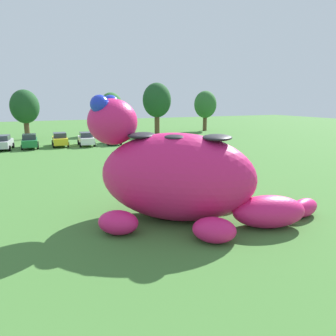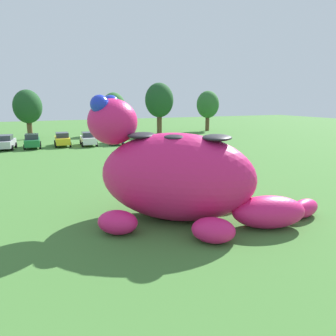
{
  "view_description": "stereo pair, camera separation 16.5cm",
  "coord_description": "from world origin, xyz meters",
  "views": [
    {
      "loc": [
        -6.83,
        -13.44,
        5.88
      ],
      "look_at": [
        -0.38,
        0.95,
        2.4
      ],
      "focal_mm": 33.5,
      "sensor_mm": 36.0,
      "label": 1
    },
    {
      "loc": [
        -6.68,
        -13.51,
        5.88
      ],
      "look_at": [
        -0.38,
        0.95,
        2.4
      ],
      "focal_mm": 33.5,
      "sensor_mm": 36.0,
      "label": 2
    }
  ],
  "objects": [
    {
      "name": "tree_centre_left",
      "position": [
        6.47,
        39.75,
        4.56
      ],
      "size": [
        3.93,
        3.93,
        6.97
      ],
      "color": "brown",
      "rests_on": "ground"
    },
    {
      "name": "car_yellow",
      "position": [
        -3.17,
        28.34,
        0.86
      ],
      "size": [
        2.04,
        4.15,
        1.72
      ],
      "color": "yellow",
      "rests_on": "ground"
    },
    {
      "name": "ground_plane",
      "position": [
        0.0,
        0.0,
        0.0
      ],
      "size": [
        160.0,
        160.0,
        0.0
      ],
      "primitive_type": "plane",
      "color": "#427533"
    },
    {
      "name": "car_blue",
      "position": [
        3.37,
        27.56,
        0.86
      ],
      "size": [
        2.03,
        4.15,
        1.72
      ],
      "color": "#2347B7",
      "rests_on": "ground"
    },
    {
      "name": "spectator_near_inflatable",
      "position": [
        1.67,
        13.17,
        0.85
      ],
      "size": [
        0.38,
        0.26,
        1.71
      ],
      "color": "#726656",
      "rests_on": "ground"
    },
    {
      "name": "spectator_mid_field",
      "position": [
        7.12,
        16.83,
        0.85
      ],
      "size": [
        0.38,
        0.26,
        1.71
      ],
      "color": "#726656",
      "rests_on": "ground"
    },
    {
      "name": "car_silver",
      "position": [
        -9.62,
        28.05,
        0.86
      ],
      "size": [
        2.31,
        4.28,
        1.72
      ],
      "color": "#B7BABF",
      "rests_on": "ground"
    },
    {
      "name": "tree_centre",
      "position": [
        13.76,
        37.16,
        5.61
      ],
      "size": [
        4.84,
        4.84,
        8.58
      ],
      "color": "brown",
      "rests_on": "ground"
    },
    {
      "name": "tree_centre_right",
      "position": [
        23.87,
        38.04,
        4.82
      ],
      "size": [
        4.15,
        4.15,
        7.37
      ],
      "color": "brown",
      "rests_on": "ground"
    },
    {
      "name": "car_white",
      "position": [
        -0.05,
        27.49,
        0.86
      ],
      "size": [
        2.12,
        4.19,
        1.72
      ],
      "color": "white",
      "rests_on": "ground"
    },
    {
      "name": "giant_inflatable_creature",
      "position": [
        -0.36,
        -0.05,
        2.22
      ],
      "size": [
        11.4,
        8.39,
        6.08
      ],
      "color": "#E01E6B",
      "rests_on": "ground"
    },
    {
      "name": "tree_mid_left",
      "position": [
        -6.91,
        37.77,
        4.73
      ],
      "size": [
        4.08,
        4.08,
        7.24
      ],
      "color": "brown",
      "rests_on": "ground"
    },
    {
      "name": "car_green",
      "position": [
        -6.71,
        28.02,
        0.86
      ],
      "size": [
        2.04,
        4.15,
        1.72
      ],
      "color": "#1E7238",
      "rests_on": "ground"
    }
  ]
}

